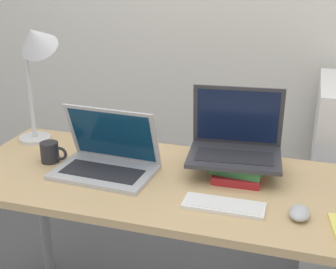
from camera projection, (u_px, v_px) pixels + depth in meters
desk at (175, 200)px, 1.79m from camera, size 1.66×0.66×0.76m
laptop_left at (107, 159)px, 1.81m from camera, size 0.39×0.27×0.25m
book_stack at (241, 165)px, 1.80m from camera, size 0.21×0.28×0.06m
laptop_on_books at (235, 143)px, 1.79m from camera, size 0.37×0.28×0.26m
wireless_keyboard at (224, 205)px, 1.57m from camera, size 0.28×0.10×0.01m
mouse at (299, 213)px, 1.50m from camera, size 0.07×0.10×0.04m
mug at (51, 152)px, 1.89m from camera, size 0.12×0.07×0.08m
desk_lamp at (35, 52)px, 1.94m from camera, size 0.23×0.20×0.56m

